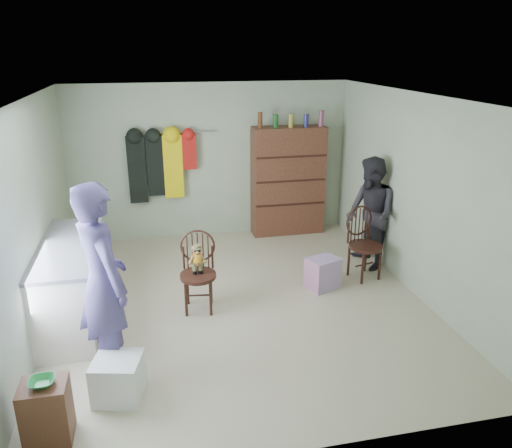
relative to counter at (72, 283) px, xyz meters
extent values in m
plane|color=beige|center=(1.95, 0.00, -0.47)|extent=(5.00, 5.00, 0.00)
plane|color=#B4C2A3|center=(1.95, 2.50, 0.78)|extent=(4.50, 0.00, 4.50)
plane|color=#B4C2A3|center=(-0.30, 0.00, 0.78)|extent=(0.00, 5.00, 5.00)
plane|color=#B4C2A3|center=(4.20, 0.00, 0.78)|extent=(0.00, 5.00, 5.00)
plane|color=white|center=(1.95, 0.00, 2.03)|extent=(5.00, 5.00, 0.00)
cube|color=silver|center=(0.00, 0.00, -0.02)|extent=(0.60, 1.80, 0.90)
cube|color=slate|center=(0.00, 0.00, 0.45)|extent=(0.64, 1.86, 0.04)
cylinder|color=#99999E|center=(0.31, -0.45, 0.07)|extent=(0.02, 0.02, 0.14)
cylinder|color=#99999E|center=(0.31, 0.45, 0.07)|extent=(0.02, 0.02, 0.14)
cube|color=brown|center=(0.02, -1.93, -0.21)|extent=(0.36, 0.31, 0.52)
imported|color=green|center=(0.02, -1.93, 0.07)|extent=(0.20, 0.20, 0.05)
cube|color=white|center=(0.55, -1.52, -0.27)|extent=(0.50, 0.48, 0.40)
cylinder|color=#331912|center=(1.44, -0.08, -0.02)|extent=(0.49, 0.49, 0.04)
cylinder|color=#331912|center=(1.27, -0.20, -0.26)|extent=(0.03, 0.03, 0.43)
cylinder|color=#331912|center=(1.56, -0.24, -0.26)|extent=(0.03, 0.03, 0.43)
cylinder|color=#331912|center=(1.31, 0.09, -0.26)|extent=(0.03, 0.03, 0.43)
cylinder|color=#331912|center=(1.60, 0.05, -0.26)|extent=(0.03, 0.03, 0.43)
torus|color=#331912|center=(1.46, 0.09, 0.29)|extent=(0.42, 0.09, 0.42)
cylinder|color=#331912|center=(1.29, 0.11, 0.15)|extent=(0.03, 0.03, 0.29)
cylinder|color=#331912|center=(1.63, 0.06, 0.15)|extent=(0.03, 0.03, 0.29)
cylinder|color=yellow|center=(1.44, -0.06, 0.20)|extent=(0.11, 0.11, 0.11)
cylinder|color=#475128|center=(1.44, -0.06, 0.09)|extent=(0.07, 0.07, 0.17)
sphere|color=#9E7042|center=(1.44, -0.06, 0.30)|extent=(0.10, 0.10, 0.10)
cylinder|color=#475128|center=(1.44, -0.06, 0.35)|extent=(0.09, 0.09, 0.03)
cube|color=black|center=(1.44, -0.11, 0.31)|extent=(0.07, 0.01, 0.02)
cylinder|color=#331912|center=(3.75, 0.33, -0.01)|extent=(0.54, 0.54, 0.04)
cylinder|color=#331912|center=(3.65, 0.15, -0.25)|extent=(0.04, 0.04, 0.44)
cylinder|color=#331912|center=(3.93, 0.23, -0.25)|extent=(0.04, 0.04, 0.44)
cylinder|color=#331912|center=(3.57, 0.45, -0.25)|extent=(0.04, 0.04, 0.44)
cylinder|color=#331912|center=(3.85, 0.52, -0.25)|extent=(0.04, 0.04, 0.44)
torus|color=#331912|center=(3.70, 0.50, 0.31)|extent=(0.42, 0.14, 0.43)
cylinder|color=#331912|center=(3.54, 0.45, 0.16)|extent=(0.03, 0.03, 0.29)
cylinder|color=#331912|center=(3.88, 0.54, 0.16)|extent=(0.03, 0.03, 0.29)
cube|color=pink|center=(3.09, 0.16, -0.26)|extent=(0.48, 0.43, 0.42)
imported|color=#514681|center=(0.47, -1.11, 0.49)|extent=(0.74, 0.84, 1.93)
imported|color=#2D2B33|center=(3.95, 0.68, 0.33)|extent=(0.64, 0.80, 1.60)
cube|color=brown|center=(3.20, 2.30, 0.43)|extent=(1.20, 0.38, 1.80)
cube|color=#331912|center=(3.20, 2.11, 0.08)|extent=(1.16, 0.02, 0.03)
cube|color=#331912|center=(3.20, 2.11, 0.48)|extent=(1.16, 0.02, 0.03)
cube|color=#331912|center=(3.20, 2.11, 0.88)|extent=(1.16, 0.02, 0.03)
cylinder|color=#592D14|center=(2.70, 2.20, 1.46)|extent=(0.07, 0.07, 0.25)
cylinder|color=#19591E|center=(2.95, 2.20, 1.43)|extent=(0.08, 0.08, 0.21)
cylinder|color=#A59933|center=(3.20, 2.20, 1.43)|extent=(0.08, 0.08, 0.21)
cylinder|color=navy|center=(3.45, 2.20, 1.43)|extent=(0.08, 0.08, 0.20)
cylinder|color=#8C3F59|center=(3.70, 2.20, 1.45)|extent=(0.08, 0.08, 0.25)
cylinder|color=#99999E|center=(1.55, 2.44, 1.28)|extent=(1.00, 0.02, 0.02)
cube|color=black|center=(0.77, 2.38, 0.72)|extent=(0.28, 0.10, 1.05)
cube|color=black|center=(1.05, 2.38, 0.77)|extent=(0.26, 0.10, 0.95)
cube|color=yellow|center=(1.33, 2.38, 0.75)|extent=(0.30, 0.10, 1.00)
cube|color=red|center=(1.59, 2.38, 0.97)|extent=(0.22, 0.10, 0.55)
camera|label=1|loc=(0.97, -5.46, 2.55)|focal=35.00mm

